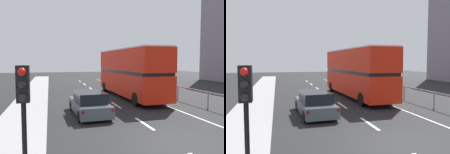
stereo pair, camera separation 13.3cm
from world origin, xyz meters
The scene contains 6 objects.
ground_plane centered at (0.00, 0.00, -0.05)m, with size 75.44×120.00×0.10m, color black.
lane_paint_markings centered at (2.11, 8.59, 0.00)m, with size 3.59×46.00×0.01m.
bridge_side_railing centered at (5.80, 9.00, 0.93)m, with size 0.10×42.00×1.13m.
double_decker_bus_red centered at (2.24, 11.29, 2.31)m, with size 2.77×11.47×4.31m.
hatchback_car_near centered at (-2.43, 5.44, 0.68)m, with size 2.02×4.61×1.43m.
traffic_signal_pole centered at (-5.33, -2.17, 2.39)m, with size 0.30×0.42×3.00m.
Camera 1 is at (-4.71, -8.00, 3.25)m, focal length 36.52 mm.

